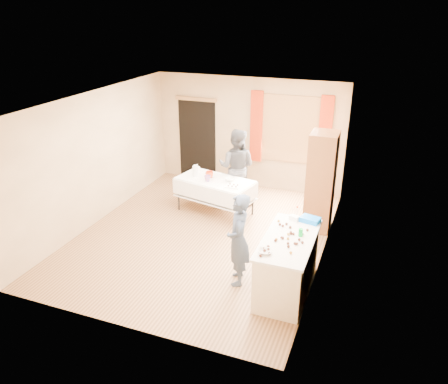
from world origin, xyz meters
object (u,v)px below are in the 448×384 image
at_px(cabinet, 321,182).
at_px(woman, 236,167).
at_px(chair, 234,184).
at_px(party_table, 215,193).
at_px(girl, 238,240).
at_px(counter, 287,265).

relative_size(cabinet, woman, 1.15).
bearing_deg(chair, party_table, -76.14).
xyz_separation_m(cabinet, girl, (-0.87, -2.29, -0.22)).
distance_m(counter, girl, 0.83).
xyz_separation_m(cabinet, party_table, (-2.15, -0.07, -0.53)).
height_order(cabinet, party_table, cabinet).
relative_size(girl, woman, 0.89).
xyz_separation_m(party_table, chair, (0.11, 0.88, -0.12)).
xyz_separation_m(party_table, girl, (1.27, -2.21, 0.31)).
height_order(cabinet, chair, cabinet).
relative_size(cabinet, girl, 1.29).
relative_size(party_table, girl, 1.15).
distance_m(party_table, chair, 0.89).
xyz_separation_m(counter, chair, (-1.94, 3.04, -0.13)).
distance_m(cabinet, chair, 2.29).
xyz_separation_m(counter, girl, (-0.77, -0.05, 0.30)).
bearing_deg(girl, party_table, -168.27).
distance_m(chair, woman, 0.60).
bearing_deg(cabinet, woman, 163.87).
bearing_deg(woman, party_table, 64.96).
height_order(cabinet, counter, cabinet).
height_order(cabinet, woman, cabinet).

